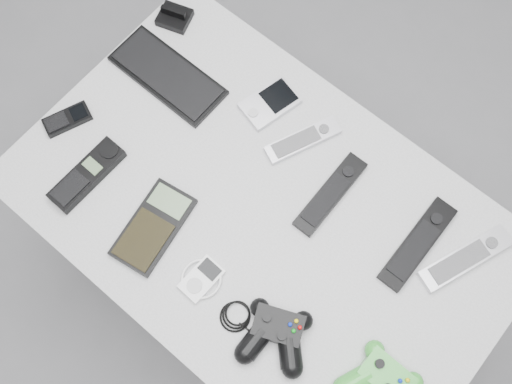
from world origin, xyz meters
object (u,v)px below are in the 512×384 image
Objects in this scene: remote_black_a at (331,194)px; remote_black_b at (418,244)px; mp3_player at (201,279)px; controller_green at (382,383)px; pda_keyboard at (168,75)px; cordless_handset at (87,175)px; mobile_phone at (67,119)px; remote_silver_a at (303,140)px; remote_silver_b at (466,258)px; pda at (270,103)px; desk at (263,221)px; controller_black at (276,333)px; calculator at (153,227)px.

remote_black_b is at bearing 7.32° from remote_black_a.
controller_green is at bearing 11.94° from mp3_player.
remote_black_a reaches higher than mp3_player.
pda_keyboard is 0.29m from cordless_handset.
mp3_player is at bearing 12.85° from mobile_phone.
remote_silver_a is 0.95× the size of cordless_handset.
remote_silver_b is at bearing 11.84° from remote_black_a.
pda is 0.72× the size of remote_silver_a.
remote_black_b reaches higher than pda.
cordless_handset is 2.03× the size of mp3_player.
remote_black_a is (0.08, 0.12, 0.07)m from desk.
mp3_player is at bearing -38.90° from pda_keyboard.
remote_black_b is 0.34m from controller_black.
calculator is (-0.12, -0.35, 0.00)m from remote_silver_a.
remote_silver_b is at bearing 46.31° from mp3_player.
remote_black_b is 0.80m from mobile_phone.
calculator is (-0.53, -0.36, -0.00)m from remote_silver_b.
remote_black_a is 0.32m from mp3_player.
remote_black_a is at bearing 45.07° from mobile_phone.
remote_black_a is 1.38× the size of controller_green.
desk is 0.49m from mobile_phone.
desk is 5.79× the size of cordless_handset.
pda_keyboard is at bearing -144.69° from remote_silver_a.
pda_keyboard is 0.80m from controller_green.
remote_silver_a is 0.14m from remote_black_a.
controller_black is at bearing -10.09° from calculator.
remote_silver_b is 0.90m from mobile_phone.
remote_silver_b is 0.31m from controller_green.
cordless_handset is 0.19m from calculator.
remote_silver_a is at bearing 12.04° from pda_keyboard.
remote_black_a reaches higher than remote_silver_a.
cordless_handset is 0.73m from controller_green.
desk is 0.16m from remote_black_a.
pda is at bearing 22.83° from pda_keyboard.
remote_black_b is 1.14× the size of calculator.
remote_black_b is 1.21× the size of cordless_handset.
pda_keyboard is 3.06× the size of mp3_player.
pda_keyboard is 0.76m from remote_silver_b.
pda_keyboard is at bearing -179.55° from remote_black_a.
controller_black is (0.52, 0.00, 0.01)m from cordless_handset.
controller_green is at bearing -8.20° from controller_black.
remote_black_a and remote_silver_b have the same top height.
remote_black_b is at bearing 26.89° from calculator.
pda_keyboard is 1.17× the size of controller_black.
remote_black_b is at bearing 51.15° from mp3_player.
remote_black_b is 0.94× the size of controller_black.
remote_silver_a reaches higher than mp3_player.
desk is at bearing 28.77° from cordless_handset.
controller_green is at bearing -17.12° from desk.
remote_silver_a is 0.33m from remote_black_b.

